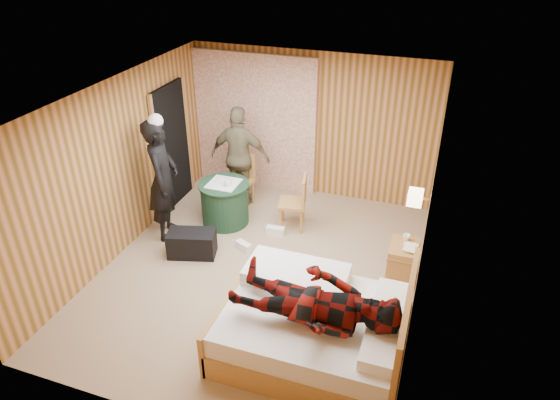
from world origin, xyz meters
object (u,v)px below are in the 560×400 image
(bed, at_px, (317,326))
(nightstand, at_px, (402,261))
(chair_far, at_px, (241,175))
(duffel_bag, at_px, (192,243))
(man_at_table, at_px, (240,157))
(round_table, at_px, (225,203))
(man_on_bed, at_px, (316,294))
(chair_near, at_px, (297,199))
(wall_lamp, at_px, (415,197))
(woman_standing, at_px, (163,180))

(bed, xyz_separation_m, nightstand, (0.76, 1.64, -0.06))
(bed, height_order, chair_far, bed)
(duffel_bag, bearing_deg, man_at_table, 71.06)
(chair_far, bearing_deg, round_table, -80.14)
(nightstand, height_order, duffel_bag, nightstand)
(chair_far, bearing_deg, man_at_table, 128.51)
(round_table, xyz_separation_m, chair_far, (0.02, 0.64, 0.18))
(duffel_bag, bearing_deg, man_on_bed, -48.01)
(man_on_bed, bearing_deg, nightstand, 68.68)
(round_table, distance_m, chair_near, 1.17)
(wall_lamp, distance_m, man_at_table, 3.20)
(duffel_bag, bearing_deg, chair_near, 28.44)
(bed, distance_m, duffel_bag, 2.48)
(chair_near, bearing_deg, round_table, -90.68)
(bed, relative_size, man_at_table, 1.18)
(bed, xyz_separation_m, chair_near, (-0.97, 2.36, 0.20))
(nightstand, relative_size, round_table, 0.66)
(woman_standing, bearing_deg, round_table, -67.29)
(bed, height_order, nightstand, bed)
(chair_near, bearing_deg, man_at_table, -123.15)
(chair_far, distance_m, man_at_table, 0.32)
(man_at_table, bearing_deg, bed, 123.00)
(bed, distance_m, nightstand, 1.81)
(wall_lamp, relative_size, man_at_table, 0.15)
(chair_far, relative_size, chair_near, 1.03)
(round_table, xyz_separation_m, duffel_bag, (-0.09, -0.98, -0.16))
(chair_far, distance_m, duffel_bag, 1.66)
(bed, distance_m, round_table, 3.01)
(woman_standing, relative_size, man_on_bed, 1.07)
(chair_far, xyz_separation_m, man_at_table, (-0.02, 0.03, 0.32))
(woman_standing, bearing_deg, chair_far, -48.19)
(chair_near, height_order, woman_standing, woman_standing)
(round_table, distance_m, man_on_bed, 3.25)
(bed, distance_m, man_on_bed, 0.70)
(round_table, distance_m, chair_far, 0.66)
(woman_standing, xyz_separation_m, man_at_table, (0.69, 1.28, -0.08))
(wall_lamp, height_order, round_table, wall_lamp)
(round_table, relative_size, chair_far, 0.86)
(nightstand, distance_m, chair_far, 3.08)
(nightstand, bearing_deg, woman_standing, -178.29)
(duffel_bag, bearing_deg, chair_far, 70.44)
(bed, distance_m, chair_far, 3.49)
(woman_standing, bearing_deg, nightstand, -107.05)
(chair_near, bearing_deg, duffel_bag, -57.09)
(duffel_bag, bearing_deg, round_table, 69.05)
(man_at_table, distance_m, man_on_bed, 3.72)
(duffel_bag, bearing_deg, wall_lamp, -8.36)
(bed, relative_size, round_table, 2.55)
(round_table, relative_size, woman_standing, 0.42)
(man_on_bed, bearing_deg, duffel_bag, 147.97)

